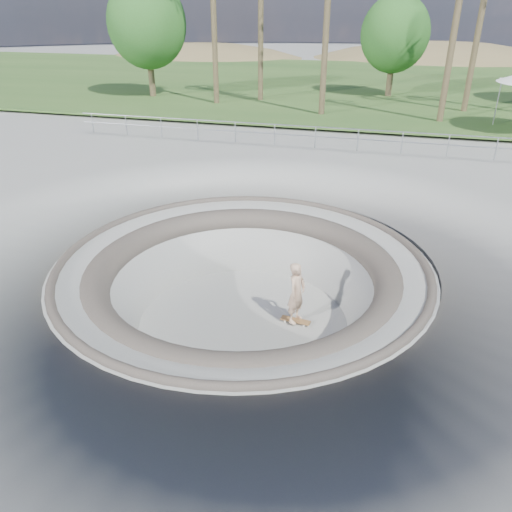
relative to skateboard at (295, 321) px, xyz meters
name	(u,v)px	position (x,y,z in m)	size (l,w,h in m)	color
ground	(243,262)	(-1.50, -0.26, 1.83)	(180.00, 180.00, 0.00)	gray
skate_bowl	(243,318)	(-1.50, -0.26, 0.00)	(14.00, 14.00, 4.10)	gray
grass_strip	(357,84)	(-1.50, 33.74, 2.05)	(180.00, 36.00, 0.12)	#2E5220
distant_hills	(397,118)	(2.28, 56.91, -5.19)	(103.20, 45.00, 28.60)	brown
safety_railing	(315,137)	(-1.50, 11.74, 2.52)	(25.00, 0.06, 1.03)	#93979C
skateboard	(295,321)	(0.00, 0.00, 0.00)	(0.89, 0.34, 0.09)	brown
skater	(297,293)	(0.00, 0.00, 0.94)	(0.67, 0.44, 1.84)	tan
bushy_tree_left	(147,24)	(-15.36, 22.79, 6.95)	(5.54, 5.04, 7.99)	brown
bushy_tree_mid	(395,34)	(1.32, 27.53, 6.26)	(4.77, 4.34, 6.88)	brown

